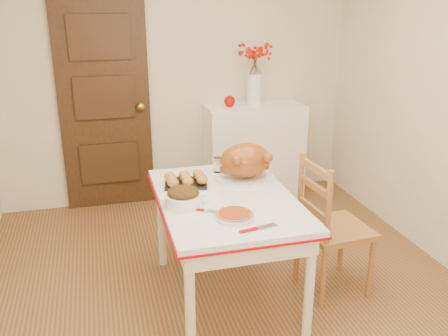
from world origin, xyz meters
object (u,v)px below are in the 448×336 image
object	(u,v)px
sideboard	(254,152)
kitchen_table	(226,249)
chair_oak	(336,226)
pumpkin_pie	(235,215)
turkey_platter	(245,162)

from	to	relation	value
sideboard	kitchen_table	world-z (taller)	sideboard
kitchen_table	chair_oak	size ratio (longest dim) A/B	1.30
sideboard	pumpkin_pie	distance (m)	2.19
sideboard	kitchen_table	size ratio (longest dim) A/B	0.76
sideboard	chair_oak	distance (m)	1.77
sideboard	turkey_platter	distance (m)	1.59
sideboard	turkey_platter	size ratio (longest dim) A/B	2.33
kitchen_table	sideboard	bearing A→B (deg)	65.90
sideboard	kitchen_table	xyz separation A→B (m)	(-0.76, -1.69, -0.10)
chair_oak	pumpkin_pie	xyz separation A→B (m)	(-0.81, -0.25, 0.30)
kitchen_table	chair_oak	world-z (taller)	chair_oak
turkey_platter	chair_oak	bearing A→B (deg)	-46.23
kitchen_table	turkey_platter	bearing A→B (deg)	50.44
chair_oak	turkey_platter	xyz separation A→B (m)	(-0.56, 0.34, 0.41)
sideboard	turkey_platter	xyz separation A→B (m)	(-0.55, -1.44, 0.41)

